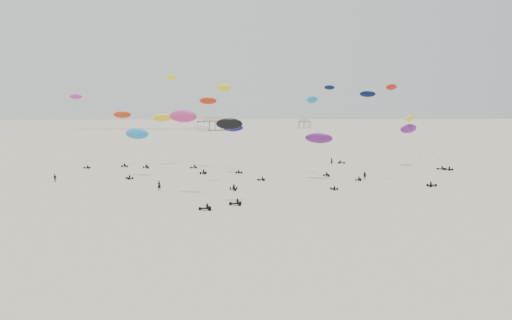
{
  "coord_description": "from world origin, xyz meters",
  "views": [
    {
      "loc": [
        -6.72,
        1.81,
        16.23
      ],
      "look_at": [
        0.0,
        88.0,
        7.0
      ],
      "focal_mm": 35.0,
      "sensor_mm": 36.0,
      "label": 1
    }
  ],
  "objects": [
    {
      "name": "ground_plane",
      "position": [
        0.0,
        200.0,
        0.0
      ],
      "size": [
        900.0,
        900.0,
        0.0
      ],
      "primitive_type": "plane",
      "color": "beige"
    },
    {
      "name": "pavilion_main",
      "position": [
        -10.0,
        350.0,
        4.22
      ],
      "size": [
        21.0,
        13.0,
        9.8
      ],
      "color": "brown",
      "rests_on": "ground"
    },
    {
      "name": "pavilion_small",
      "position": [
        60.0,
        380.0,
        3.49
      ],
      "size": [
        9.0,
        7.0,
        8.0
      ],
      "color": "brown",
      "rests_on": "ground"
    },
    {
      "name": "pier_fence",
      "position": [
        -62.0,
        350.0,
        0.77
      ],
      "size": [
        80.2,
        0.2,
        1.5
      ],
      "color": "black",
      "rests_on": "ground"
    },
    {
      "name": "rig_0",
      "position": [
        16.59,
        117.6,
        12.87
      ],
      "size": [
        6.18,
        5.33,
        18.91
      ],
      "rotation": [
        0.0,
        0.0,
        3.45
      ],
      "color": "black",
      "rests_on": "ground"
    },
    {
      "name": "rig_1",
      "position": [
        28.55,
        118.58,
        14.08
      ],
      "size": [
        8.94,
        16.92,
        23.44
      ],
      "rotation": [
        0.0,
        0.0,
        5.66
      ],
      "color": "black",
      "rests_on": "ground"
    },
    {
      "name": "rig_2",
      "position": [
        -45.44,
        145.77,
        13.59
      ],
      "size": [
        9.03,
        16.08,
        23.73
      ],
      "rotation": [
        0.0,
        0.0,
        1.35
      ],
      "color": "black",
      "rests_on": "ground"
    },
    {
      "name": "rig_3",
      "position": [
        -6.41,
        103.22,
        10.29
      ],
      "size": [
        7.92,
        11.22,
        19.12
      ],
      "rotation": [
        0.0,
        0.0,
        3.3
      ],
      "color": "black",
      "rests_on": "ground"
    },
    {
      "name": "rig_4",
      "position": [
        -4.15,
        127.55,
        16.63
      ],
      "size": [
        6.79,
        9.07,
        22.15
      ],
      "rotation": [
        0.0,
        0.0,
        3.97
      ],
      "color": "black",
      "rests_on": "ground"
    },
    {
      "name": "rig_6",
      "position": [
        -22.45,
        140.92,
        11.12
      ],
      "size": [
        7.93,
        10.79,
        15.12
      ],
      "rotation": [
        0.0,
        0.0,
        3.71
      ],
      "color": "black",
      "rests_on": "ground"
    },
    {
      "name": "rig_7",
      "position": [
        26.9,
        142.93,
        12.35
      ],
      "size": [
        6.17,
        4.84,
        22.59
      ],
      "rotation": [
        0.0,
        0.0,
        4.37
      ],
      "color": "black",
      "rests_on": "ground"
    },
    {
      "name": "rig_8",
      "position": [
        -25.44,
        118.75,
        8.98
      ],
      "size": [
        6.22,
        7.54,
        11.47
      ],
      "rotation": [
        0.0,
        0.0,
        0.84
      ],
      "color": "black",
      "rests_on": "ground"
    },
    {
      "name": "rig_9",
      "position": [
        -4.42,
        84.02,
        9.78
      ],
      "size": [
        4.55,
        3.12,
        14.52
      ],
      "rotation": [
        0.0,
        0.0,
        1.47
      ],
      "color": "black",
      "rests_on": "ground"
    },
    {
      "name": "rig_10",
      "position": [
        46.7,
        130.59,
        9.58
      ],
      "size": [
        9.39,
        9.71,
        15.01
      ],
      "rotation": [
        0.0,
        0.0,
        1.26
      ],
      "color": "black",
      "rests_on": "ground"
    },
    {
      "name": "rig_11",
      "position": [
        33.53,
        103.23,
        11.06
      ],
      "size": [
        9.34,
        9.64,
        21.67
      ],
      "rotation": [
        0.0,
        0.0,
        4.87
      ],
      "color": "black",
      "rests_on": "ground"
    },
    {
      "name": "rig_12",
      "position": [
        -17.33,
        142.76,
        16.22
      ],
      "size": [
        9.65,
        16.0,
        27.73
      ],
      "rotation": [
        0.0,
        0.0,
        1.83
      ],
      "color": "black",
      "rests_on": "ground"
    },
    {
      "name": "rig_13",
      "position": [
        -12.1,
        90.77,
        12.12
      ],
      "size": [
        8.07,
        16.07,
        19.21
      ],
      "rotation": [
        0.0,
        0.0,
        1.57
      ],
      "color": "black",
      "rests_on": "ground"
    },
    {
      "name": "rig_14",
      "position": [
        -32.53,
        141.19,
        11.29
      ],
      "size": [
        4.85,
        5.94,
        15.28
      ],
      "rotation": [
        0.0,
        0.0,
        4.04
      ],
      "color": "black",
      "rests_on": "ground"
    },
    {
      "name": "rig_15",
      "position": [
        15.78,
        109.97,
        8.77
      ],
      "size": [
        6.92,
        17.5,
        15.83
      ],
      "rotation": [
        0.0,
        0.0,
        0.64
      ],
      "color": "black",
      "rests_on": "ground"
    },
    {
      "name": "rig_16",
      "position": [
        -10.79,
        133.55,
        9.03
      ],
      "size": [
        5.26,
        17.55,
        16.31
      ],
      "rotation": [
        0.0,
        0.0,
        5.81
      ],
      "color": "black",
      "rests_on": "ground"
    },
    {
      "name": "rig_17",
      "position": [
        -2.26,
        121.69,
        9.97
      ],
      "size": [
        9.72,
        15.43,
        17.21
      ],
      "rotation": [
        0.0,
        0.0,
        1.36
      ],
      "color": "black",
      "rests_on": "ground"
    },
    {
      "name": "rig_18",
      "position": [
        46.39,
        133.2,
        9.04
      ],
      "size": [
        11.41,
        14.0,
        14.88
      ],
      "rotation": [
        0.0,
        0.0,
        0.51
      ],
      "color": "black",
      "rests_on": "ground"
    },
    {
      "name": "spectator_0",
      "position": [
        -18.11,
        99.1,
        0.0
      ],
      "size": [
        0.94,
        0.76,
        2.26
      ],
      "primitive_type": "imported",
      "rotation": [
        0.0,
        0.0,
        2.87
      ],
      "color": "black",
      "rests_on": "ground"
    },
    {
      "name": "spectator_1",
      "position": [
        26.23,
        110.26,
        0.0
      ],
      "size": [
        1.14,
        1.1,
        2.05
      ],
      "primitive_type": "imported",
      "rotation": [
        0.0,
        0.0,
        5.57
      ],
      "color": "black",
      "rests_on": "ground"
    },
    {
      "name": "spectator_2",
      "position": [
        -42.08,
        112.35,
        0.0
      ],
      "size": [
        1.29,
        0.96,
        1.94
      ],
      "primitive_type": "imported",
      "rotation": [
        0.0,
        0.0,
        5.95
      ],
      "color": "black",
      "rests_on": "ground"
    },
    {
      "name": "spectator_3",
      "position": [
        25.44,
        139.48,
        0.0
      ],
      "size": [
        1.02,
        0.98,
        2.31
      ],
      "primitive_type": "imported",
      "rotation": [
        0.0,
        0.0,
        2.45
      ],
      "color": "black",
      "rests_on": "ground"
    }
  ]
}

